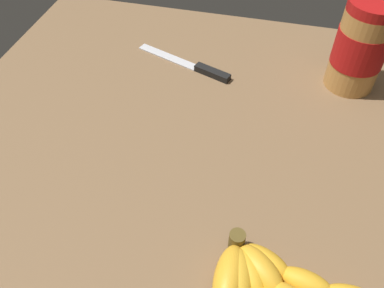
{
  "coord_description": "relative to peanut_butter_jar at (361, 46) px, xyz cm",
  "views": [
    {
      "loc": [
        37.11,
        11.85,
        44.98
      ],
      "look_at": [
        0.14,
        2.64,
        3.59
      ],
      "focal_mm": 37.06,
      "sensor_mm": 36.0,
      "label": 1
    }
  ],
  "objects": [
    {
      "name": "ground_plane",
      "position": [
        24.16,
        -25.38,
        -10.31
      ],
      "size": [
        84.98,
        78.92,
        4.91
      ],
      "primitive_type": "cube",
      "color": "brown"
    },
    {
      "name": "peanut_butter_jar",
      "position": [
        0.0,
        0.0,
        0.0
      ],
      "size": [
        8.64,
        8.64,
        15.8
      ],
      "color": "#BF8442",
      "rests_on": "ground_plane"
    },
    {
      "name": "butter_knife",
      "position": [
        1.91,
        -28.5,
        -7.4
      ],
      "size": [
        8.46,
        19.46,
        1.2
      ],
      "color": "silver",
      "rests_on": "ground_plane"
    }
  ]
}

